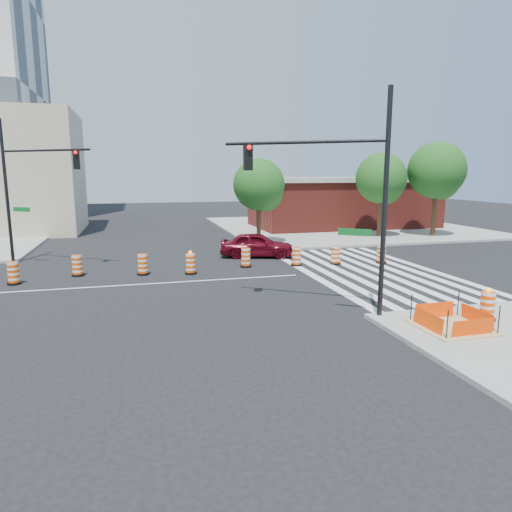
% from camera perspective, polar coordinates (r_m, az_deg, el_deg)
% --- Properties ---
extents(ground, '(120.00, 120.00, 0.00)m').
position_cam_1_polar(ground, '(21.28, -13.10, -3.41)').
color(ground, black).
rests_on(ground, ground).
extents(sidewalk_ne, '(22.00, 22.00, 0.15)m').
position_cam_1_polar(sidewalk_ne, '(43.17, 10.65, 3.63)').
color(sidewalk_ne, gray).
rests_on(sidewalk_ne, ground).
extents(crosswalk_east, '(6.75, 13.50, 0.01)m').
position_cam_1_polar(crosswalk_east, '(24.16, 13.81, -1.80)').
color(crosswalk_east, silver).
rests_on(crosswalk_east, ground).
extents(lane_centerline, '(14.00, 0.12, 0.01)m').
position_cam_1_polar(lane_centerline, '(21.28, -13.10, -3.39)').
color(lane_centerline, silver).
rests_on(lane_centerline, ground).
extents(excavation_pit, '(2.20, 2.20, 0.90)m').
position_cam_1_polar(excavation_pit, '(15.79, 23.32, -7.95)').
color(excavation_pit, tan).
rests_on(excavation_pit, ground).
extents(brick_storefront, '(16.50, 8.50, 4.60)m').
position_cam_1_polar(brick_storefront, '(42.97, 10.75, 6.60)').
color(brick_storefront, maroon).
rests_on(brick_storefront, ground).
extents(red_coupe, '(4.67, 2.90, 1.48)m').
position_cam_1_polar(red_coupe, '(27.26, 0.11, 1.42)').
color(red_coupe, '#570714').
rests_on(red_coupe, ground).
extents(signal_pole_se, '(4.79, 3.29, 7.52)m').
position_cam_1_polar(signal_pole_se, '(15.81, 10.17, 8.99)').
color(signal_pole_se, black).
rests_on(signal_pole_se, ground).
extents(signal_pole_nw, '(4.81, 3.47, 7.68)m').
position_cam_1_polar(signal_pole_nw, '(27.21, -26.63, 8.74)').
color(signal_pole_nw, black).
rests_on(signal_pole_nw, ground).
extents(pit_drum, '(0.56, 0.56, 1.11)m').
position_cam_1_polar(pit_drum, '(16.91, 26.94, -5.69)').
color(pit_drum, black).
rests_on(pit_drum, ground).
extents(tree_north_c, '(3.50, 3.50, 5.94)m').
position_cam_1_polar(tree_north_c, '(31.28, 0.42, 8.54)').
color(tree_north_c, '#382314').
rests_on(tree_north_c, ground).
extents(tree_north_d, '(3.82, 3.82, 6.49)m').
position_cam_1_polar(tree_north_d, '(36.31, 15.40, 9.00)').
color(tree_north_d, '#382314').
rests_on(tree_north_d, ground).
extents(tree_north_e, '(4.32, 4.32, 7.35)m').
position_cam_1_polar(tree_north_e, '(38.05, 21.66, 9.55)').
color(tree_north_e, '#382314').
rests_on(tree_north_e, ground).
extents(median_drum_2, '(0.60, 0.60, 1.02)m').
position_cam_1_polar(median_drum_2, '(23.26, -28.05, -1.99)').
color(median_drum_2, black).
rests_on(median_drum_2, ground).
extents(median_drum_3, '(0.60, 0.60, 1.02)m').
position_cam_1_polar(median_drum_3, '(23.86, -21.43, -1.21)').
color(median_drum_3, black).
rests_on(median_drum_3, ground).
extents(median_drum_4, '(0.60, 0.60, 1.02)m').
position_cam_1_polar(median_drum_4, '(23.16, -13.96, -1.13)').
color(median_drum_4, black).
rests_on(median_drum_4, ground).
extents(median_drum_5, '(0.60, 0.60, 1.18)m').
position_cam_1_polar(median_drum_5, '(22.87, -8.18, -1.04)').
color(median_drum_5, black).
rests_on(median_drum_5, ground).
extents(median_drum_6, '(0.60, 0.60, 1.02)m').
position_cam_1_polar(median_drum_6, '(24.31, -1.28, -0.29)').
color(median_drum_6, black).
rests_on(median_drum_6, ground).
extents(median_drum_7, '(0.60, 0.60, 1.02)m').
position_cam_1_polar(median_drum_7, '(24.76, 5.08, -0.13)').
color(median_drum_7, black).
rests_on(median_drum_7, ground).
extents(median_drum_8, '(0.60, 0.60, 1.02)m').
position_cam_1_polar(median_drum_8, '(25.43, 9.93, 0.03)').
color(median_drum_8, black).
rests_on(median_drum_8, ground).
extents(median_drum_9, '(0.60, 0.60, 1.02)m').
position_cam_1_polar(median_drum_9, '(26.29, 15.39, 0.15)').
color(median_drum_9, black).
rests_on(median_drum_9, ground).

